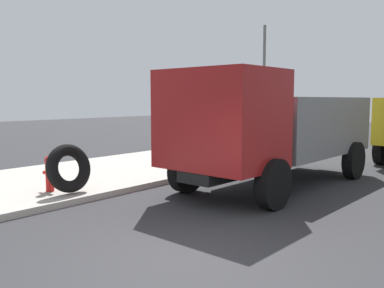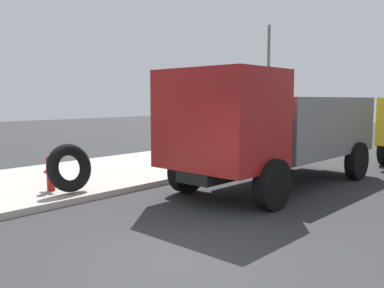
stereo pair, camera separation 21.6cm
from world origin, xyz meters
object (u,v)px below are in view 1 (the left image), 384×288
(dump_truck_gray, at_px, (274,127))
(street_light_pole, at_px, (264,89))
(loose_tire, at_px, (69,168))
(fire_hydrant, at_px, (50,172))

(dump_truck_gray, height_order, street_light_pole, street_light_pole)
(dump_truck_gray, xyz_separation_m, street_light_pole, (5.46, 3.52, 1.16))
(loose_tire, height_order, street_light_pole, street_light_pole)
(loose_tire, bearing_deg, street_light_pole, 3.53)
(fire_hydrant, height_order, dump_truck_gray, dump_truck_gray)
(loose_tire, xyz_separation_m, street_light_pole, (9.88, 0.61, 2.03))
(loose_tire, xyz_separation_m, dump_truck_gray, (4.42, -2.91, 0.87))
(dump_truck_gray, distance_m, street_light_pole, 6.60)
(fire_hydrant, relative_size, loose_tire, 0.75)
(fire_hydrant, distance_m, dump_truck_gray, 5.83)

